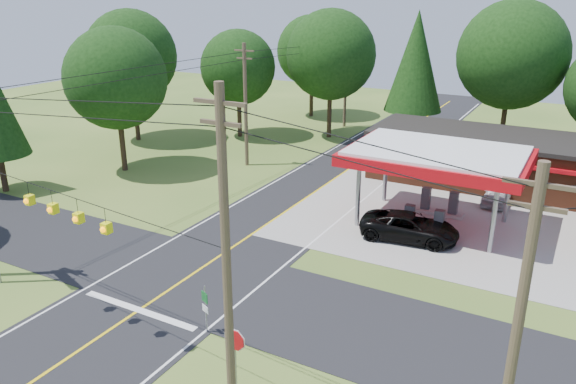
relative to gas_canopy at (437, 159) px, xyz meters
The scene contains 16 objects.
ground 16.38m from the gas_canopy, 124.70° to the right, with size 120.00×120.00×0.00m, color #416222.
main_highway 16.37m from the gas_canopy, 124.70° to the right, with size 8.00×120.00×0.02m, color black.
cross_road 16.37m from the gas_canopy, 124.70° to the right, with size 70.00×7.00×0.02m, color black.
lane_center_yellow 16.37m from the gas_canopy, 124.70° to the right, with size 0.15×110.00×0.00m, color yellow.
gas_canopy is the anchor object (origin of this frame).
convenience_store 10.31m from the gas_canopy, 84.28° to the left, with size 16.40×7.55×3.80m.
utility_pole_near_right 20.13m from the gas_canopy, 94.29° to the right, with size 1.80×0.30×11.50m.
utility_pole_far_left 17.74m from the gas_canopy, 163.61° to the left, with size 1.80×0.30×10.00m.
utility_pole_right_b 19.80m from the gas_canopy, 69.27° to the right, with size 1.80×0.30×10.00m.
utility_pole_north 26.92m from the gas_canopy, 125.17° to the left, with size 0.30×0.30×9.50m.
overhead_beacons 21.56m from the gas_canopy, 117.76° to the right, with size 17.04×2.04×1.03m.
treeline_backdrop 14.09m from the gas_canopy, 126.61° to the left, with size 70.27×51.59×13.30m.
suv_car 4.62m from the gas_canopy, 99.46° to the right, with size 5.69×5.69×1.58m, color black.
sedan_car 7.49m from the gas_canopy, 62.94° to the left, with size 4.13×4.13×1.41m, color silver.
octagonal_stop_sign 19.25m from the gas_canopy, 96.00° to the right, with size 0.92×0.09×2.66m.
route_sign_post 17.57m from the gas_canopy, 107.47° to the right, with size 0.44×0.21×2.27m.
Camera 1 is at (16.84, -19.93, 13.92)m, focal length 35.00 mm.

